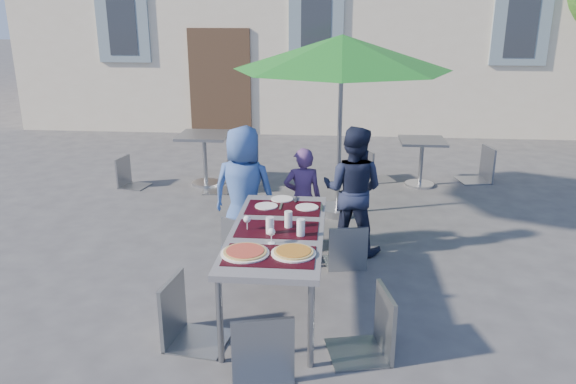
# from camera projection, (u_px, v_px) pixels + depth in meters

# --- Properties ---
(ground) EXTENTS (90.00, 90.00, 0.00)m
(ground) POSITION_uv_depth(u_px,v_px,m) (277.00, 319.00, 4.87)
(ground) COLOR #3F3F41
(ground) RESTS_ON ground
(dining_table) EXTENTS (0.80, 1.85, 0.76)m
(dining_table) POSITION_uv_depth(u_px,v_px,m) (277.00, 235.00, 4.87)
(dining_table) COLOR #4C4C51
(dining_table) RESTS_ON ground
(pizza_near_left) EXTENTS (0.38, 0.38, 0.03)m
(pizza_near_left) POSITION_uv_depth(u_px,v_px,m) (245.00, 252.00, 4.35)
(pizza_near_left) COLOR white
(pizza_near_left) RESTS_ON dining_table
(pizza_near_right) EXTENTS (0.35, 0.35, 0.03)m
(pizza_near_right) POSITION_uv_depth(u_px,v_px,m) (293.00, 252.00, 4.35)
(pizza_near_right) COLOR white
(pizza_near_right) RESTS_ON dining_table
(glassware) EXTENTS (0.54, 0.42, 0.15)m
(glassware) POSITION_uv_depth(u_px,v_px,m) (281.00, 225.00, 4.75)
(glassware) COLOR silver
(glassware) RESTS_ON dining_table
(place_settings) EXTENTS (0.65, 0.45, 0.01)m
(place_settings) POSITION_uv_depth(u_px,v_px,m) (285.00, 204.00, 5.46)
(place_settings) COLOR white
(place_settings) RESTS_ON dining_table
(child_0) EXTENTS (0.76, 0.56, 1.42)m
(child_0) POSITION_uv_depth(u_px,v_px,m) (244.00, 192.00, 5.98)
(child_0) COLOR #395A9D
(child_0) RESTS_ON ground
(child_1) EXTENTS (0.45, 0.33, 1.15)m
(child_1) POSITION_uv_depth(u_px,v_px,m) (303.00, 199.00, 6.19)
(child_1) COLOR #54346B
(child_1) RESTS_ON ground
(child_2) EXTENTS (0.76, 0.57, 1.40)m
(child_2) POSITION_uv_depth(u_px,v_px,m) (353.00, 190.00, 6.06)
(child_2) COLOR #1A2039
(child_2) RESTS_ON ground
(chair_0) EXTENTS (0.53, 0.53, 0.92)m
(chair_0) POSITION_uv_depth(u_px,v_px,m) (243.00, 212.00, 5.88)
(chair_0) COLOR gray
(chair_0) RESTS_ON ground
(chair_1) EXTENTS (0.47, 0.47, 0.94)m
(chair_1) POSITION_uv_depth(u_px,v_px,m) (297.00, 212.00, 5.85)
(chair_1) COLOR gray
(chair_1) RESTS_ON ground
(chair_2) EXTENTS (0.47, 0.47, 0.90)m
(chair_2) POSITION_uv_depth(u_px,v_px,m) (347.00, 220.00, 5.69)
(chair_2) COLOR #939A9F
(chair_2) RESTS_ON ground
(chair_3) EXTENTS (0.51, 0.51, 1.02)m
(chair_3) POSITION_uv_depth(u_px,v_px,m) (183.00, 274.00, 4.38)
(chair_3) COLOR gray
(chair_3) RESTS_ON ground
(chair_4) EXTENTS (0.53, 0.53, 1.00)m
(chair_4) POSITION_uv_depth(u_px,v_px,m) (374.00, 285.00, 4.22)
(chair_4) COLOR gray
(chair_4) RESTS_ON ground
(chair_5) EXTENTS (0.54, 0.55, 1.01)m
(chair_5) POSITION_uv_depth(u_px,v_px,m) (264.00, 320.00, 3.74)
(chair_5) COLOR gray
(chair_5) RESTS_ON ground
(patio_umbrella) EXTENTS (2.67, 2.67, 2.28)m
(patio_umbrella) POSITION_uv_depth(u_px,v_px,m) (342.00, 54.00, 6.76)
(patio_umbrella) COLOR #B7BAC0
(patio_umbrella) RESTS_ON ground
(cafe_table_0) EXTENTS (0.74, 0.74, 0.79)m
(cafe_table_0) POSITION_uv_depth(u_px,v_px,m) (205.00, 149.00, 8.45)
(cafe_table_0) COLOR #B7BAC0
(cafe_table_0) RESTS_ON ground
(bg_chair_l_0) EXTENTS (0.45, 0.45, 0.86)m
(bg_chair_l_0) POSITION_uv_depth(u_px,v_px,m) (127.00, 154.00, 8.39)
(bg_chair_l_0) COLOR gray
(bg_chair_l_0) RESTS_ON ground
(bg_chair_r_0) EXTENTS (0.44, 0.43, 0.89)m
(bg_chair_r_0) POSITION_uv_depth(u_px,v_px,m) (222.00, 157.00, 8.15)
(bg_chair_r_0) COLOR gray
(bg_chair_r_0) RESTS_ON ground
(cafe_table_1) EXTENTS (0.67, 0.67, 0.71)m
(cafe_table_1) POSITION_uv_depth(u_px,v_px,m) (422.00, 155.00, 8.42)
(cafe_table_1) COLOR #B7BAC0
(cafe_table_1) RESTS_ON ground
(bg_chair_l_1) EXTENTS (0.53, 0.53, 0.94)m
(bg_chair_l_1) POSITION_uv_depth(u_px,v_px,m) (375.00, 146.00, 8.66)
(bg_chair_l_1) COLOR gray
(bg_chair_l_1) RESTS_ON ground
(bg_chair_r_1) EXTENTS (0.54, 0.53, 1.02)m
(bg_chair_r_1) POSITION_uv_depth(u_px,v_px,m) (483.00, 143.00, 8.62)
(bg_chair_r_1) COLOR #90949B
(bg_chair_r_1) RESTS_ON ground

